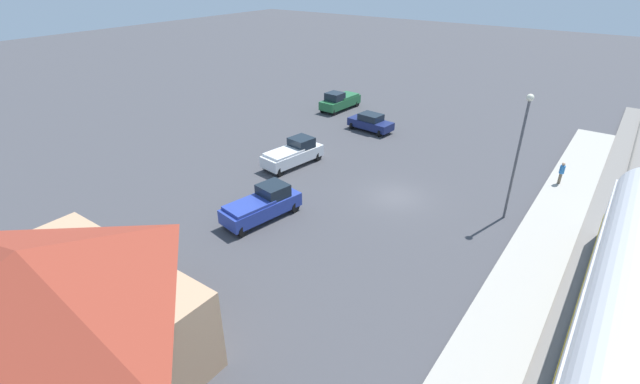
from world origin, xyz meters
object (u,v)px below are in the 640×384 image
at_px(pickup_white, 294,153).
at_px(pickup_blue, 263,204).
at_px(light_pole_near_platform, 520,145).
at_px(sedan_navy, 371,122).
at_px(pickup_green, 340,101).
at_px(station_building, 40,315).
at_px(pedestrian_on_platform, 562,172).

height_order(pickup_white, pickup_blue, same).
bearing_deg(light_pole_near_platform, sedan_navy, -31.14).
xyz_separation_m(sedan_navy, pickup_green, (6.43, -4.12, 0.15)).
relative_size(sedan_navy, pickup_blue, 0.82).
bearing_deg(station_building, light_pole_near_platform, -115.37).
bearing_deg(pickup_white, sedan_navy, -95.04).
xyz_separation_m(pickup_blue, light_pole_near_platform, (-12.91, -9.42, 4.16)).
distance_m(sedan_navy, pickup_green, 7.64).
bearing_deg(station_building, pickup_green, -73.58).
distance_m(pedestrian_on_platform, sedan_navy, 17.94).
bearing_deg(station_building, pickup_blue, -83.14).
bearing_deg(pedestrian_on_platform, pickup_green, -15.44).
xyz_separation_m(station_building, sedan_navy, (4.55, -33.13, -2.32)).
height_order(pickup_white, sedan_navy, pickup_white).
height_order(station_building, pickup_white, station_building).
bearing_deg(station_building, pedestrian_on_platform, -113.36).
bearing_deg(light_pole_near_platform, pickup_white, 5.04).
height_order(pickup_white, light_pole_near_platform, light_pole_near_platform).
relative_size(pickup_green, light_pole_near_platform, 0.66).
height_order(pedestrian_on_platform, pickup_blue, pickup_blue).
relative_size(pickup_blue, light_pole_near_platform, 0.68).
distance_m(station_building, light_pole_near_platform, 26.21).
bearing_deg(light_pole_near_platform, pickup_blue, 36.12).
bearing_deg(pickup_green, pickup_white, 109.88).
bearing_deg(pickup_white, pedestrian_on_platform, -155.75).
bearing_deg(pickup_white, light_pole_near_platform, -174.96).
xyz_separation_m(sedan_navy, light_pole_near_platform, (-15.75, 9.51, 4.31)).
bearing_deg(pickup_green, pedestrian_on_platform, 164.56).
height_order(pickup_white, pickup_green, same).
distance_m(pedestrian_on_platform, pickup_white, 20.54).
xyz_separation_m(station_building, light_pole_near_platform, (-11.20, -23.61, 1.99)).
bearing_deg(pedestrian_on_platform, light_pole_near_platform, 73.90).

